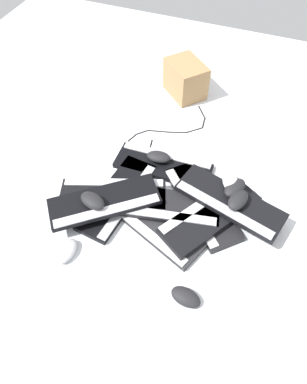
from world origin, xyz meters
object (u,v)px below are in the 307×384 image
(keyboard_7, at_px, (230,202))
(keyboard_0, at_px, (163,165))
(mouse_4, at_px, (238,200))
(keyboard_4, at_px, (210,214))
(mouse_3, at_px, (67,251))
(keyboard_3, at_px, (201,204))
(mouse_5, at_px, (159,157))
(cardboard_box, at_px, (186,79))
(mouse_0, at_px, (231,183))
(keyboard_1, at_px, (118,197))
(mouse_6, at_px, (93,201))
(mouse_1, at_px, (235,188))
(keyboard_6, at_px, (105,202))
(mouse_2, at_px, (186,297))
(keyboard_5, at_px, (113,194))
(keyboard_8, at_px, (165,206))
(keyboard_2, at_px, (154,224))

(keyboard_7, bearing_deg, keyboard_0, 67.35)
(keyboard_7, height_order, mouse_4, mouse_4)
(keyboard_4, relative_size, mouse_3, 4.13)
(keyboard_0, distance_m, keyboard_3, 0.26)
(mouse_5, relative_size, cardboard_box, 0.51)
(mouse_0, bearing_deg, mouse_5, 47.61)
(keyboard_1, height_order, mouse_6, mouse_6)
(mouse_1, distance_m, mouse_3, 0.70)
(keyboard_6, relative_size, cardboard_box, 2.01)
(keyboard_7, xyz_separation_m, mouse_2, (-0.41, 0.05, -0.05))
(keyboard_4, distance_m, mouse_4, 0.13)
(cardboard_box, bearing_deg, keyboard_7, -149.57)
(keyboard_5, relative_size, mouse_2, 4.23)
(mouse_1, distance_m, mouse_6, 0.57)
(keyboard_0, relative_size, cardboard_box, 2.04)
(mouse_5, bearing_deg, keyboard_0, -26.53)
(keyboard_4, bearing_deg, keyboard_6, 105.51)
(keyboard_0, height_order, keyboard_8, keyboard_8)
(keyboard_4, relative_size, keyboard_7, 0.98)
(keyboard_1, height_order, keyboard_6, keyboard_6)
(keyboard_4, height_order, keyboard_8, same)
(keyboard_1, bearing_deg, keyboard_5, 140.89)
(mouse_2, height_order, mouse_6, mouse_6)
(mouse_2, bearing_deg, mouse_1, -87.71)
(keyboard_3, relative_size, mouse_5, 3.83)
(keyboard_2, height_order, keyboard_4, keyboard_4)
(keyboard_1, height_order, keyboard_4, keyboard_4)
(mouse_0, distance_m, mouse_2, 0.49)
(keyboard_3, distance_m, mouse_2, 0.41)
(keyboard_7, height_order, keyboard_8, keyboard_7)
(keyboard_5, bearing_deg, mouse_5, -21.98)
(keyboard_6, relative_size, mouse_3, 3.97)
(keyboard_3, bearing_deg, keyboard_7, -86.90)
(mouse_1, height_order, cardboard_box, cardboard_box)
(mouse_1, bearing_deg, keyboard_0, -81.89)
(keyboard_3, relative_size, cardboard_box, 1.94)
(mouse_0, bearing_deg, mouse_2, 147.07)
(cardboard_box, bearing_deg, keyboard_3, -156.90)
(keyboard_4, relative_size, mouse_0, 4.13)
(mouse_5, bearing_deg, keyboard_3, -37.18)
(keyboard_7, relative_size, keyboard_8, 1.01)
(keyboard_0, xyz_separation_m, keyboard_6, (-0.32, 0.14, 0.06))
(mouse_2, bearing_deg, keyboard_7, -87.98)
(mouse_0, distance_m, mouse_6, 0.56)
(keyboard_2, height_order, keyboard_6, keyboard_6)
(keyboard_2, xyz_separation_m, mouse_5, (0.32, 0.10, 0.04))
(keyboard_0, distance_m, mouse_5, 0.05)
(keyboard_3, height_order, mouse_2, mouse_2)
(keyboard_1, xyz_separation_m, keyboard_4, (0.03, -0.39, 0.03))
(mouse_0, xyz_separation_m, mouse_2, (-0.48, 0.03, -0.09))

